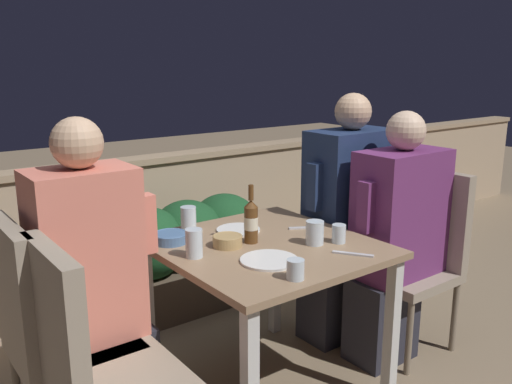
{
  "coord_description": "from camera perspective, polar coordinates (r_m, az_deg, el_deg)",
  "views": [
    {
      "loc": [
        -1.38,
        -1.76,
        1.48
      ],
      "look_at": [
        0.0,
        0.07,
        0.93
      ],
      "focal_mm": 38.0,
      "sensor_mm": 36.0,
      "label": 1
    }
  ],
  "objects": [
    {
      "name": "glass_cup_2",
      "position": [
        2.0,
        4.17,
        -8.13
      ],
      "size": [
        0.07,
        0.07,
        0.08
      ],
      "color": "silver",
      "rests_on": "dining_table"
    },
    {
      "name": "fork_0",
      "position": [
        2.27,
        10.17,
        -6.44
      ],
      "size": [
        0.11,
        0.15,
        0.01
      ],
      "color": "silver",
      "rests_on": "dining_table"
    },
    {
      "name": "plate_0",
      "position": [
        2.55,
        -1.88,
        -4.0
      ],
      "size": [
        0.2,
        0.2,
        0.01
      ],
      "color": "white",
      "rests_on": "dining_table"
    },
    {
      "name": "chair_left_near",
      "position": [
        1.92,
        -17.38,
        -16.24
      ],
      "size": [
        0.44,
        0.43,
        0.94
      ],
      "color": "gray",
      "rests_on": "ground_plane"
    },
    {
      "name": "parapet_wall",
      "position": [
        3.64,
        -13.13,
        -3.36
      ],
      "size": [
        9.0,
        0.18,
        0.88
      ],
      "color": "tan",
      "rests_on": "ground_plane"
    },
    {
      "name": "chair_right_near",
      "position": [
        2.97,
        16.83,
        -5.41
      ],
      "size": [
        0.44,
        0.43,
        0.94
      ],
      "color": "gray",
      "rests_on": "ground_plane"
    },
    {
      "name": "glass_cup_4",
      "position": [
        2.4,
        8.71,
        -4.35
      ],
      "size": [
        0.06,
        0.06,
        0.08
      ],
      "color": "silver",
      "rests_on": "dining_table"
    },
    {
      "name": "person_purple_stripe",
      "position": [
        2.78,
        14.42,
        -4.8
      ],
      "size": [
        0.52,
        0.26,
        1.26
      ],
      "color": "#282833",
      "rests_on": "ground_plane"
    },
    {
      "name": "beer_bottle",
      "position": [
        2.36,
        -0.53,
        -3.05
      ],
      "size": [
        0.06,
        0.06,
        0.26
      ],
      "color": "brown",
      "rests_on": "dining_table"
    },
    {
      "name": "fork_1",
      "position": [
        2.59,
        5.32,
        -3.76
      ],
      "size": [
        0.16,
        0.1,
        0.01
      ],
      "color": "silver",
      "rests_on": "dining_table"
    },
    {
      "name": "person_coral_top",
      "position": [
        2.21,
        -16.54,
        -9.15
      ],
      "size": [
        0.48,
        0.26,
        1.29
      ],
      "color": "#282833",
      "rests_on": "ground_plane"
    },
    {
      "name": "bowl_0",
      "position": [
        2.33,
        -3.03,
        -5.09
      ],
      "size": [
        0.13,
        0.13,
        0.05
      ],
      "color": "tan",
      "rests_on": "dining_table"
    },
    {
      "name": "person_navy_jumper",
      "position": [
        2.94,
        9.35,
        -2.81
      ],
      "size": [
        0.52,
        0.26,
        1.33
      ],
      "color": "#282833",
      "rests_on": "ground_plane"
    },
    {
      "name": "chair_right_far",
      "position": [
        3.12,
        11.86,
        -4.18
      ],
      "size": [
        0.44,
        0.43,
        0.94
      ],
      "color": "gray",
      "rests_on": "ground_plane"
    },
    {
      "name": "glass_cup_1",
      "position": [
        2.58,
        -7.13,
        -2.72
      ],
      "size": [
        0.07,
        0.07,
        0.11
      ],
      "color": "silver",
      "rests_on": "dining_table"
    },
    {
      "name": "glass_cup_0",
      "position": [
        2.37,
        6.2,
        -4.28
      ],
      "size": [
        0.08,
        0.08,
        0.1
      ],
      "color": "silver",
      "rests_on": "dining_table"
    },
    {
      "name": "planter_hedge",
      "position": [
        3.33,
        -7.12,
        -5.94
      ],
      "size": [
        0.98,
        0.47,
        0.68
      ],
      "color": "brown",
      "rests_on": "ground_plane"
    },
    {
      "name": "plate_1",
      "position": [
        2.17,
        1.39,
        -7.18
      ],
      "size": [
        0.23,
        0.23,
        0.01
      ],
      "color": "white",
      "rests_on": "dining_table"
    },
    {
      "name": "dining_table",
      "position": [
        2.4,
        0.99,
        -7.6
      ],
      "size": [
        0.87,
        0.91,
        0.71
      ],
      "color": "#937556",
      "rests_on": "ground_plane"
    },
    {
      "name": "glass_cup_3",
      "position": [
        2.21,
        -6.54,
        -5.38
      ],
      "size": [
        0.07,
        0.07,
        0.12
      ],
      "color": "silver",
      "rests_on": "dining_table"
    },
    {
      "name": "potted_plant",
      "position": [
        3.95,
        8.95,
        -1.38
      ],
      "size": [
        0.38,
        0.38,
        0.77
      ],
      "color": "brown",
      "rests_on": "ground_plane"
    },
    {
      "name": "chair_left_far",
      "position": [
        2.2,
        -21.44,
        -12.64
      ],
      "size": [
        0.44,
        0.43,
        0.94
      ],
      "color": "gray",
      "rests_on": "ground_plane"
    },
    {
      "name": "bowl_1",
      "position": [
        2.41,
        -9.01,
        -4.7
      ],
      "size": [
        0.15,
        0.15,
        0.04
      ],
      "color": "#4C709E",
      "rests_on": "dining_table"
    }
  ]
}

